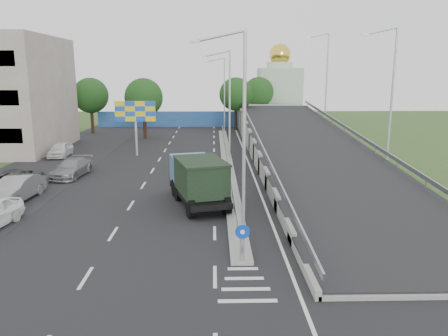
{
  "coord_description": "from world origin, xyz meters",
  "views": [
    {
      "loc": [
        -1.22,
        -15.61,
        8.26
      ],
      "look_at": [
        -0.57,
        12.02,
        2.2
      ],
      "focal_mm": 35.0,
      "sensor_mm": 36.0,
      "label": 1
    }
  ],
  "objects_px": {
    "lamp_post_mid": "(228,99)",
    "lamp_post_far": "(223,91)",
    "billboard": "(135,114)",
    "parked_car_d": "(72,168)",
    "sign_bollard": "(242,243)",
    "parked_car_c": "(11,182)",
    "parked_car_e": "(60,150)",
    "lamp_post_near": "(240,123)",
    "church": "(279,90)",
    "dump_truck": "(198,178)",
    "parked_car_b": "(16,189)"
  },
  "relations": [
    {
      "from": "lamp_post_far",
      "to": "parked_car_d",
      "type": "bearing_deg",
      "value": -115.46
    },
    {
      "from": "parked_car_c",
      "to": "dump_truck",
      "type": "bearing_deg",
      "value": -3.94
    },
    {
      "from": "lamp_post_near",
      "to": "dump_truck",
      "type": "xyz_separation_m",
      "value": [
        -2.36,
        5.39,
        -4.13
      ]
    },
    {
      "from": "church",
      "to": "sign_bollard",
      "type": "bearing_deg",
      "value": -99.81
    },
    {
      "from": "sign_bollard",
      "to": "lamp_post_near",
      "type": "height_order",
      "value": "lamp_post_near"
    },
    {
      "from": "parked_car_c",
      "to": "lamp_post_far",
      "type": "bearing_deg",
      "value": 72.76
    },
    {
      "from": "lamp_post_mid",
      "to": "dump_truck",
      "type": "height_order",
      "value": "lamp_post_mid"
    },
    {
      "from": "lamp_post_near",
      "to": "billboard",
      "type": "height_order",
      "value": "lamp_post_near"
    },
    {
      "from": "billboard",
      "to": "dump_truck",
      "type": "bearing_deg",
      "value": -67.89
    },
    {
      "from": "billboard",
      "to": "parked_car_d",
      "type": "relative_size",
      "value": 1.11
    },
    {
      "from": "lamp_post_near",
      "to": "lamp_post_far",
      "type": "distance_m",
      "value": 40.0
    },
    {
      "from": "lamp_post_far",
      "to": "church",
      "type": "bearing_deg",
      "value": 54.76
    },
    {
      "from": "sign_bollard",
      "to": "parked_car_b",
      "type": "bearing_deg",
      "value": 144.52
    },
    {
      "from": "lamp_post_far",
      "to": "church",
      "type": "height_order",
      "value": "church"
    },
    {
      "from": "lamp_post_far",
      "to": "parked_car_c",
      "type": "xyz_separation_m",
      "value": [
        -15.64,
        -31.52,
        -5.06
      ]
    },
    {
      "from": "parked_car_c",
      "to": "parked_car_d",
      "type": "height_order",
      "value": "parked_car_c"
    },
    {
      "from": "sign_bollard",
      "to": "lamp_post_far",
      "type": "relative_size",
      "value": 0.17
    },
    {
      "from": "lamp_post_near",
      "to": "lamp_post_mid",
      "type": "height_order",
      "value": "same"
    },
    {
      "from": "sign_bollard",
      "to": "billboard",
      "type": "bearing_deg",
      "value": 109.21
    },
    {
      "from": "billboard",
      "to": "parked_car_e",
      "type": "xyz_separation_m",
      "value": [
        -7.57,
        -0.26,
        -3.45
      ]
    },
    {
      "from": "billboard",
      "to": "parked_car_d",
      "type": "height_order",
      "value": "billboard"
    },
    {
      "from": "sign_bollard",
      "to": "billboard",
      "type": "xyz_separation_m",
      "value": [
        -9.0,
        25.83,
        3.15
      ]
    },
    {
      "from": "parked_car_d",
      "to": "parked_car_c",
      "type": "bearing_deg",
      "value": -114.88
    },
    {
      "from": "parked_car_c",
      "to": "parked_car_e",
      "type": "distance_m",
      "value": 13.3
    },
    {
      "from": "parked_car_b",
      "to": "dump_truck",
      "type": "bearing_deg",
      "value": 1.82
    },
    {
      "from": "billboard",
      "to": "parked_car_c",
      "type": "height_order",
      "value": "billboard"
    },
    {
      "from": "sign_bollard",
      "to": "lamp_post_near",
      "type": "xyz_separation_m",
      "value": [
        0.11,
        3.83,
        4.77
      ]
    },
    {
      "from": "lamp_post_near",
      "to": "parked_car_d",
      "type": "bearing_deg",
      "value": 134.49
    },
    {
      "from": "church",
      "to": "billboard",
      "type": "relative_size",
      "value": 2.51
    },
    {
      "from": "lamp_post_mid",
      "to": "lamp_post_far",
      "type": "height_order",
      "value": "same"
    },
    {
      "from": "sign_bollard",
      "to": "parked_car_c",
      "type": "xyz_separation_m",
      "value": [
        -15.53,
        12.31,
        -0.29
      ]
    },
    {
      "from": "lamp_post_far",
      "to": "billboard",
      "type": "bearing_deg",
      "value": -116.84
    },
    {
      "from": "billboard",
      "to": "parked_car_b",
      "type": "height_order",
      "value": "billboard"
    },
    {
      "from": "lamp_post_near",
      "to": "parked_car_b",
      "type": "xyz_separation_m",
      "value": [
        -14.26,
        6.26,
        -4.99
      ]
    },
    {
      "from": "lamp_post_near",
      "to": "parked_car_d",
      "type": "relative_size",
      "value": 2.04
    },
    {
      "from": "sign_bollard",
      "to": "lamp_post_far",
      "type": "height_order",
      "value": "lamp_post_far"
    },
    {
      "from": "parked_car_e",
      "to": "lamp_post_near",
      "type": "bearing_deg",
      "value": -55.09
    },
    {
      "from": "church",
      "to": "dump_truck",
      "type": "relative_size",
      "value": 1.89
    },
    {
      "from": "lamp_post_mid",
      "to": "church",
      "type": "bearing_deg",
      "value": 73.78
    },
    {
      "from": "parked_car_d",
      "to": "parked_car_e",
      "type": "distance_m",
      "value": 9.5
    },
    {
      "from": "church",
      "to": "billboard",
      "type": "bearing_deg",
      "value": -120.7
    },
    {
      "from": "parked_car_c",
      "to": "lamp_post_near",
      "type": "bearing_deg",
      "value": -19.31
    },
    {
      "from": "church",
      "to": "parked_car_c",
      "type": "height_order",
      "value": "church"
    },
    {
      "from": "lamp_post_far",
      "to": "lamp_post_near",
      "type": "bearing_deg",
      "value": -90.0
    },
    {
      "from": "lamp_post_mid",
      "to": "parked_car_e",
      "type": "relative_size",
      "value": 2.35
    },
    {
      "from": "billboard",
      "to": "dump_truck",
      "type": "distance_m",
      "value": 18.1
    },
    {
      "from": "lamp_post_near",
      "to": "lamp_post_far",
      "type": "xyz_separation_m",
      "value": [
        0.0,
        40.0,
        0.0
      ]
    },
    {
      "from": "sign_bollard",
      "to": "parked_car_d",
      "type": "bearing_deg",
      "value": 126.99
    },
    {
      "from": "lamp_post_mid",
      "to": "lamp_post_far",
      "type": "xyz_separation_m",
      "value": [
        0.0,
        20.0,
        0.0
      ]
    },
    {
      "from": "church",
      "to": "parked_car_e",
      "type": "relative_size",
      "value": 3.21
    }
  ]
}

